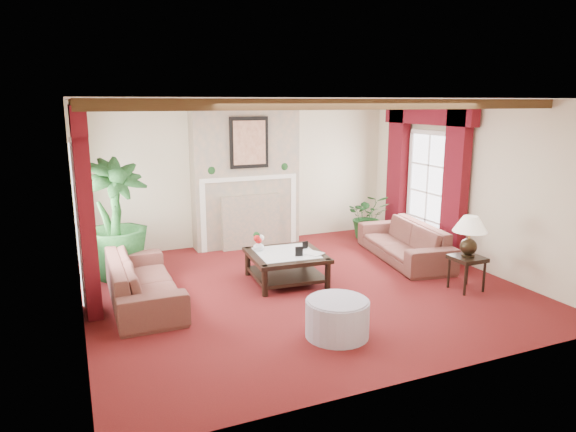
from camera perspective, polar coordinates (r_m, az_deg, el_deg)
name	(u,v)px	position (r m, az deg, el deg)	size (l,w,h in m)	color
floor	(303,288)	(7.60, 1.67, -7.96)	(6.00, 6.00, 0.00)	#4D0D11
ceiling	(304,99)	(7.12, 1.81, 12.84)	(6.00, 6.00, 0.00)	white
back_wall	(242,173)	(9.77, -5.09, 4.79)	(6.00, 0.02, 2.70)	beige
left_wall	(74,215)	(6.59, -22.67, 0.06)	(0.02, 5.50, 2.70)	beige
right_wall	(470,184)	(8.91, 19.55, 3.36)	(0.02, 5.50, 2.70)	beige
ceiling_beams	(304,104)	(7.12, 1.81, 12.36)	(6.00, 3.00, 0.12)	#3D2713
fireplace	(244,100)	(9.49, -4.87, 12.74)	(2.00, 0.52, 2.70)	#9F8267
french_door_left	(70,143)	(7.47, -23.09, 7.47)	(0.10, 1.10, 2.16)	white
french_door_right	(432,133)	(9.57, 15.69, 8.91)	(0.10, 1.10, 2.16)	white
curtains_left	(76,111)	(7.45, -22.51, 10.75)	(0.20, 2.40, 2.55)	#490915
curtains_right	(428,109)	(9.48, 15.31, 11.45)	(0.20, 2.40, 2.55)	#490915
sofa_left	(142,273)	(7.21, -15.88, -6.10)	(0.63, 2.14, 0.84)	#3C101F
sofa_right	(404,235)	(9.03, 12.80, -2.13)	(0.97, 2.23, 0.84)	#3C101F
potted_palm	(116,244)	(8.39, -18.58, -2.96)	(1.55, 2.06, 1.03)	black
small_plant	(368,221)	(10.29, 8.85, -0.56)	(1.09, 1.14, 0.70)	black
coffee_table	(286,267)	(7.78, -0.20, -5.73)	(1.09, 1.09, 0.45)	black
side_table	(466,273)	(7.87, 19.20, -6.02)	(0.43, 0.43, 0.50)	black
ottoman	(337,318)	(6.08, 5.49, -11.25)	(0.74, 0.74, 0.43)	#9790A4
table_lamp	(469,236)	(7.72, 19.50, -2.10)	(0.48, 0.48, 0.61)	black
flower_vase	(259,246)	(7.81, -3.29, -3.32)	(0.18, 0.18, 0.17)	silver
book	(308,246)	(7.54, 2.22, -3.32)	(0.21, 0.13, 0.31)	black
photo_frame_a	(299,252)	(7.52, 1.23, -3.99)	(0.12, 0.02, 0.15)	black
photo_frame_b	(305,245)	(7.90, 1.91, -3.27)	(0.10, 0.02, 0.13)	black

